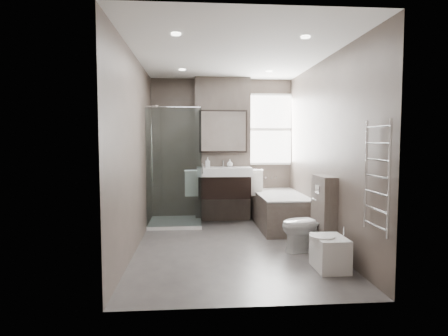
{
  "coord_description": "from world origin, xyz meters",
  "views": [
    {
      "loc": [
        -0.51,
        -5.07,
        1.47
      ],
      "look_at": [
        -0.1,
        0.15,
        1.08
      ],
      "focal_mm": 30.0,
      "sensor_mm": 36.0,
      "label": 1
    }
  ],
  "objects": [
    {
      "name": "room",
      "position": [
        0.0,
        0.0,
        1.3
      ],
      "size": [
        2.7,
        3.9,
        2.7
      ],
      "color": "#4B4745",
      "rests_on": "ground"
    },
    {
      "name": "vanity_pier",
      "position": [
        0.0,
        1.77,
        1.3
      ],
      "size": [
        1.0,
        0.25,
        2.6
      ],
      "primitive_type": "cube",
      "color": "#50463F",
      "rests_on": "ground"
    },
    {
      "name": "vanity",
      "position": [
        0.0,
        1.43,
        0.74
      ],
      "size": [
        0.95,
        0.47,
        0.66
      ],
      "color": "black",
      "rests_on": "vanity_pier"
    },
    {
      "name": "mirror_cabinet",
      "position": [
        0.0,
        1.61,
        1.63
      ],
      "size": [
        0.86,
        0.08,
        0.76
      ],
      "color": "black",
      "rests_on": "vanity_pier"
    },
    {
      "name": "towel_left",
      "position": [
        -0.56,
        1.4,
        0.72
      ],
      "size": [
        0.24,
        0.06,
        0.44
      ],
      "primitive_type": "cube",
      "color": "silver",
      "rests_on": "vanity_pier"
    },
    {
      "name": "towel_right",
      "position": [
        0.56,
        1.4,
        0.72
      ],
      "size": [
        0.24,
        0.06,
        0.44
      ],
      "primitive_type": "cube",
      "color": "silver",
      "rests_on": "vanity_pier"
    },
    {
      "name": "shower_enclosure",
      "position": [
        -0.75,
        1.35,
        0.49
      ],
      "size": [
        0.9,
        0.9,
        2.0
      ],
      "color": "white",
      "rests_on": "ground"
    },
    {
      "name": "bathtub",
      "position": [
        0.92,
        1.1,
        0.32
      ],
      "size": [
        0.75,
        1.6,
        0.57
      ],
      "color": "#50463F",
      "rests_on": "ground"
    },
    {
      "name": "window",
      "position": [
        0.9,
        1.88,
        1.68
      ],
      "size": [
        0.98,
        0.06,
        1.33
      ],
      "color": "white",
      "rests_on": "room"
    },
    {
      "name": "toilet",
      "position": [
        0.97,
        -0.28,
        0.35
      ],
      "size": [
        0.76,
        0.54,
        0.7
      ],
      "primitive_type": "imported",
      "rotation": [
        0.0,
        0.0,
        -1.34
      ],
      "color": "white",
      "rests_on": "ground"
    },
    {
      "name": "cistern_box",
      "position": [
        1.21,
        -0.25,
        0.5
      ],
      "size": [
        0.19,
        0.55,
        1.0
      ],
      "color": "#50463F",
      "rests_on": "ground"
    },
    {
      "name": "bidet",
      "position": [
        1.01,
        -1.01,
        0.2
      ],
      "size": [
        0.41,
        0.47,
        0.49
      ],
      "color": "white",
      "rests_on": "ground"
    },
    {
      "name": "towel_radiator",
      "position": [
        1.25,
        -1.6,
        1.12
      ],
      "size": [
        0.03,
        0.49,
        1.1
      ],
      "color": "silver",
      "rests_on": "room"
    },
    {
      "name": "soap_bottle_a",
      "position": [
        -0.28,
        1.43,
        1.09
      ],
      "size": [
        0.08,
        0.08,
        0.17
      ],
      "primitive_type": "imported",
      "color": "white",
      "rests_on": "vanity"
    },
    {
      "name": "soap_bottle_b",
      "position": [
        0.12,
        1.55,
        1.07
      ],
      "size": [
        0.1,
        0.1,
        0.13
      ],
      "primitive_type": "imported",
      "color": "white",
      "rests_on": "vanity"
    }
  ]
}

